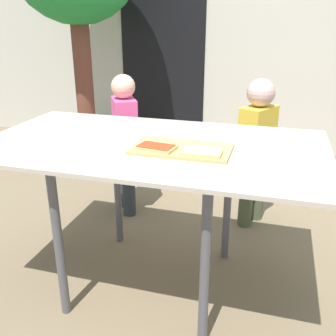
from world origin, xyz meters
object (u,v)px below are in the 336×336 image
Objects in this scene: dining_table at (151,158)px; pizza_slice_near_left at (156,147)px; child_right at (256,144)px; plate_white_right at (252,140)px; pizza_slice_near_right at (202,152)px; cutting_board at (182,149)px; child_left at (125,138)px.

dining_table is 8.85× the size of pizza_slice_near_left.
plate_white_right is at bearing -89.33° from child_right.
pizza_slice_near_right is at bearing -2.05° from pizza_slice_near_left.
child_left is (-0.59, 0.79, -0.23)m from cutting_board.
dining_table is 0.17m from pizza_slice_near_left.
child_right is (-0.01, 0.65, -0.22)m from plate_white_right.
child_right is (0.87, 0.07, 0.01)m from child_left.
pizza_slice_near_left is 1.01m from child_left.
cutting_board reaches higher than dining_table.
plate_white_right is at bearing -33.50° from child_left.
dining_table is 1.63× the size of child_right.
child_right reaches higher than cutting_board.
plate_white_right reaches higher than dining_table.
pizza_slice_near_left is (-0.10, -0.06, 0.02)m from cutting_board.
plate_white_right is 0.69m from child_right.
child_right is at bearing 79.37° from pizza_slice_near_right.
cutting_board is 0.44× the size of child_left.
pizza_slice_near_left is (-0.20, 0.01, 0.00)m from pizza_slice_near_right.
pizza_slice_near_right is 0.74× the size of plate_white_right.
pizza_slice_near_right is 0.17× the size of child_left.
child_right is at bearing 67.99° from pizza_slice_near_left.
pizza_slice_near_right is at bearing -32.19° from cutting_board.
pizza_slice_near_right is 0.17× the size of child_right.
pizza_slice_near_left is at bearing -112.01° from child_right.
plate_white_right is (0.38, 0.27, -0.02)m from pizza_slice_near_left.
child_left reaches higher than cutting_board.
cutting_board is 0.44× the size of child_right.
child_right is at bearing 90.67° from plate_white_right.
cutting_board is 1.02m from child_left.
child_left is (-0.43, 0.73, -0.15)m from dining_table.
pizza_slice_near_right is 1.13m from child_left.
child_left is at bearing 146.50° from plate_white_right.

